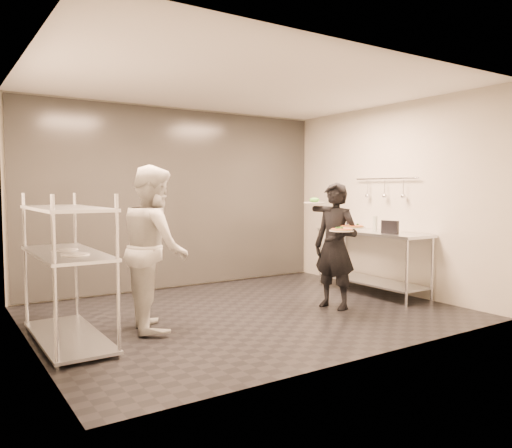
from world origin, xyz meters
TOP-DOWN VIEW (x-y plane):
  - room_shell at (0.00, 1.18)m, footprint 5.00×4.00m
  - pass_rack at (-2.15, -0.00)m, footprint 0.60×1.60m
  - prep_counter at (2.18, 0.00)m, footprint 0.60×1.80m
  - utensil_rail at (2.43, -0.00)m, footprint 0.07×1.20m
  - waiter at (1.08, -0.40)m, footprint 0.53×0.68m
  - chef at (-1.22, -0.01)m, footprint 0.87×1.01m
  - pizza_plate_near at (0.97, -0.63)m, footprint 0.31×0.31m
  - pizza_plate_far at (1.19, -0.58)m, footprint 0.34×0.34m
  - salad_plate at (0.98, -0.09)m, footprint 0.29×0.29m
  - pos_monitor at (2.06, -0.43)m, footprint 0.08×0.26m
  - bottle_green at (2.14, 0.80)m, footprint 0.06×0.06m
  - bottle_clear at (2.28, 0.05)m, footprint 0.07×0.07m
  - bottle_dark at (2.19, 0.52)m, footprint 0.06×0.06m

SIDE VIEW (x-z plane):
  - prep_counter at x=2.18m, z-range 0.17..1.09m
  - pass_rack at x=-2.15m, z-range 0.02..1.52m
  - waiter at x=1.08m, z-range 0.00..1.63m
  - chef at x=-1.22m, z-range 0.00..1.80m
  - pos_monitor at x=2.06m, z-range 0.92..1.11m
  - bottle_dark at x=2.19m, z-range 0.92..1.13m
  - bottle_clear at x=2.28m, z-range 0.92..1.14m
  - bottle_green at x=2.14m, z-range 0.92..1.14m
  - pizza_plate_near at x=0.97m, z-range 1.01..1.07m
  - pizza_plate_far at x=1.19m, z-range 1.04..1.09m
  - salad_plate at x=0.98m, z-range 1.34..1.42m
  - room_shell at x=0.00m, z-range 0.00..2.80m
  - utensil_rail at x=2.43m, z-range 1.39..1.70m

